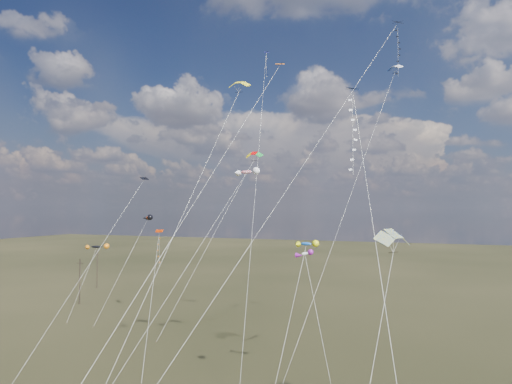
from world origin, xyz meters
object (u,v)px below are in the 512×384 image
(utility_pole_far, at_px, (97,269))
(parafoil_yellow, at_px, (238,84))
(utility_pole_near, at_px, (80,281))
(novelty_black_orange, at_px, (97,247))
(diamond_black_high, at_px, (385,65))

(utility_pole_far, distance_m, parafoil_yellow, 64.83)
(utility_pole_far, bearing_deg, utility_pole_near, -60.26)
(utility_pole_near, xyz_separation_m, parafoil_yellow, (39.66, -21.56, 25.83))
(utility_pole_near, bearing_deg, utility_pole_far, 119.74)
(utility_pole_near, bearing_deg, parafoil_yellow, -28.53)
(utility_pole_near, xyz_separation_m, novelty_black_orange, (7.61, -4.79, 6.62))
(diamond_black_high, height_order, parafoil_yellow, diamond_black_high)
(utility_pole_far, distance_m, novelty_black_orange, 25.31)
(diamond_black_high, distance_m, parafoil_yellow, 16.88)
(novelty_black_orange, bearing_deg, utility_pole_near, 147.84)
(novelty_black_orange, bearing_deg, diamond_black_high, -9.74)
(utility_pole_near, bearing_deg, novelty_black_orange, -32.16)
(utility_pole_far, xyz_separation_m, parafoil_yellow, (47.66, -35.56, 25.83))
(parafoil_yellow, xyz_separation_m, novelty_black_orange, (-32.04, 16.77, -19.21))
(utility_pole_near, height_order, diamond_black_high, diamond_black_high)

